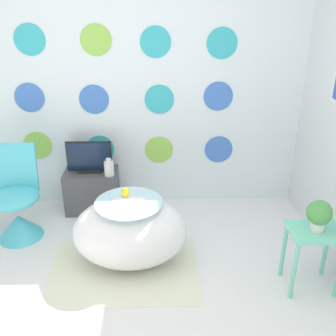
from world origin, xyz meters
TOP-DOWN VIEW (x-y plane):
  - wall_back_dotted at (-0.00, 1.96)m, footprint 4.42×0.05m
  - rug at (-0.00, 0.78)m, footprint 1.21×0.86m
  - bathtub at (0.05, 0.88)m, footprint 0.93×0.65m
  - rubber_duck at (0.02, 0.95)m, footprint 0.07×0.07m
  - chair at (-0.99, 1.30)m, footprint 0.43×0.43m
  - tv_cabinet at (-0.39, 1.75)m, footprint 0.52×0.32m
  - tv at (-0.39, 1.75)m, footprint 0.44×0.12m
  - vase at (-0.19, 1.66)m, footprint 0.09×0.09m
  - side_table at (1.42, 0.54)m, footprint 0.38×0.30m
  - potted_plant_left at (1.42, 0.54)m, footprint 0.18×0.18m

SIDE VIEW (x-z plane):
  - rug at x=0.00m, z-range 0.00..0.01m
  - tv_cabinet at x=-0.39m, z-range 0.00..0.43m
  - chair at x=-0.99m, z-range -0.16..0.69m
  - bathtub at x=0.05m, z-range 0.00..0.59m
  - side_table at x=1.42m, z-range 0.14..0.64m
  - vase at x=-0.19m, z-range 0.42..0.60m
  - tv at x=-0.39m, z-range 0.42..0.73m
  - rubber_duck at x=0.02m, z-range 0.58..0.66m
  - potted_plant_left at x=1.42m, z-range 0.52..0.76m
  - wall_back_dotted at x=0.00m, z-range 0.00..2.60m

